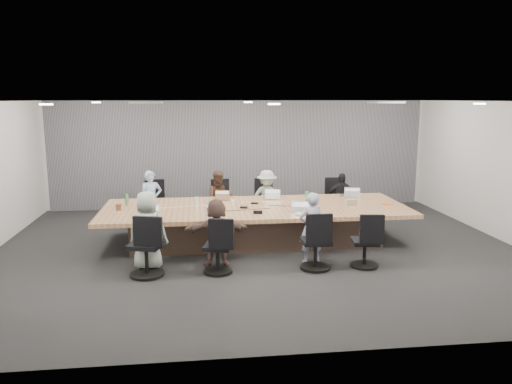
{
  "coord_description": "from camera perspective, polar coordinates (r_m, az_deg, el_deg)",
  "views": [
    {
      "loc": [
        -1.15,
        -9.11,
        2.85
      ],
      "look_at": [
        0.0,
        0.4,
        1.05
      ],
      "focal_mm": 35.0,
      "sensor_mm": 36.0,
      "label": 1
    }
  ],
  "objects": [
    {
      "name": "stapler",
      "position": [
        9.26,
        0.21,
        -2.32
      ],
      "size": [
        0.17,
        0.08,
        0.06
      ],
      "primitive_type": "cube",
      "rotation": [
        0.0,
        0.0,
        -0.22
      ],
      "color": "black",
      "rests_on": "conference_table"
    },
    {
      "name": "cup_white_far",
      "position": [
        10.02,
        -2.66,
        -1.21
      ],
      "size": [
        0.11,
        0.11,
        0.11
      ],
      "primitive_type": "cylinder",
      "rotation": [
        0.0,
        0.0,
        -0.34
      ],
      "color": "white",
      "rests_on": "conference_table"
    },
    {
      "name": "person_2",
      "position": [
        11.29,
        1.24,
        -0.69
      ],
      "size": [
        0.89,
        0.6,
        1.27
      ],
      "primitive_type": "imported",
      "rotation": [
        0.0,
        0.0,
        6.46
      ],
      "color": "#909E91",
      "rests_on": "ground"
    },
    {
      "name": "chair_1",
      "position": [
        11.59,
        -4.22,
        -1.62
      ],
      "size": [
        0.61,
        0.61,
        0.79
      ],
      "primitive_type": null,
      "rotation": [
        0.0,
        0.0,
        3.29
      ],
      "color": "black",
      "rests_on": "ground"
    },
    {
      "name": "snack_packet",
      "position": [
        10.39,
        14.72,
        -1.32
      ],
      "size": [
        0.22,
        0.18,
        0.04
      ],
      "primitive_type": "cube",
      "rotation": [
        0.0,
        0.0,
        -0.36
      ],
      "color": "orange",
      "rests_on": "conference_table"
    },
    {
      "name": "bottle_green_left",
      "position": [
        10.3,
        -14.57,
        -0.85
      ],
      "size": [
        0.08,
        0.08,
        0.24
      ],
      "primitive_type": "cylinder",
      "rotation": [
        0.0,
        0.0,
        0.14
      ],
      "color": "#478755",
      "rests_on": "conference_table"
    },
    {
      "name": "chair_7",
      "position": [
        8.76,
        12.33,
        -6.03
      ],
      "size": [
        0.57,
        0.57,
        0.75
      ],
      "primitive_type": null,
      "rotation": [
        0.0,
        0.0,
        -0.13
      ],
      "color": "black",
      "rests_on": "ground"
    },
    {
      "name": "laptop_5",
      "position": [
        9.06,
        -4.68,
        -2.8
      ],
      "size": [
        0.31,
        0.23,
        0.02
      ],
      "primitive_type": "cube",
      "rotation": [
        0.0,
        0.0,
        -0.11
      ],
      "color": "#B2B2B7",
      "rests_on": "conference_table"
    },
    {
      "name": "chair_6",
      "position": [
        8.51,
        6.82,
        -6.12
      ],
      "size": [
        0.55,
        0.55,
        0.81
      ],
      "primitive_type": null,
      "rotation": [
        0.0,
        0.0,
        0.01
      ],
      "color": "black",
      "rests_on": "ground"
    },
    {
      "name": "mic_left",
      "position": [
        9.76,
        -1.4,
        -1.76
      ],
      "size": [
        0.16,
        0.13,
        0.03
      ],
      "primitive_type": "cube",
      "rotation": [
        0.0,
        0.0,
        -0.25
      ],
      "color": "black",
      "rests_on": "conference_table"
    },
    {
      "name": "conference_table",
      "position": [
        9.98,
        -0.07,
        -3.56
      ],
      "size": [
        6.0,
        2.2,
        0.74
      ],
      "color": "#4C372C",
      "rests_on": "ground"
    },
    {
      "name": "person_5",
      "position": [
        8.57,
        -4.52,
        -4.64
      ],
      "size": [
        1.11,
        0.37,
        1.19
      ],
      "primitive_type": "imported",
      "rotation": [
        0.0,
        0.0,
        3.16
      ],
      "color": "brown",
      "rests_on": "ground"
    },
    {
      "name": "ceiling",
      "position": [
        9.18,
        0.31,
        10.33
      ],
      "size": [
        10.0,
        8.0,
        0.0
      ],
      "primitive_type": "cube",
      "color": "white",
      "rests_on": "wall_back"
    },
    {
      "name": "floor",
      "position": [
        9.62,
        0.29,
        -6.6
      ],
      "size": [
        10.0,
        8.0,
        0.0
      ],
      "primitive_type": "cube",
      "color": "black",
      "rests_on": "ground"
    },
    {
      "name": "chair_3",
      "position": [
        12.04,
        9.18,
        -1.32
      ],
      "size": [
        0.57,
        0.57,
        0.77
      ],
      "primitive_type": null,
      "rotation": [
        0.0,
        0.0,
        3.04
      ],
      "color": "black",
      "rests_on": "ground"
    },
    {
      "name": "mug_brown",
      "position": [
        9.91,
        -15.43,
        -1.68
      ],
      "size": [
        0.12,
        0.12,
        0.12
      ],
      "primitive_type": "cylinder",
      "rotation": [
        0.0,
        0.0,
        -0.27
      ],
      "color": "brown",
      "rests_on": "conference_table"
    },
    {
      "name": "person_6",
      "position": [
        8.78,
        6.31,
        -4.08
      ],
      "size": [
        0.51,
        0.39,
        1.26
      ],
      "primitive_type": "imported",
      "rotation": [
        0.0,
        0.0,
        3.35
      ],
      "color": "#9493AD",
      "rests_on": "ground"
    },
    {
      "name": "wall_front",
      "position": [
        5.44,
        5.61,
        -4.87
      ],
      "size": [
        10.0,
        0.0,
        2.8
      ],
      "primitive_type": "cube",
      "rotation": [
        -1.57,
        0.0,
        0.0
      ],
      "color": "#BCBCBB",
      "rests_on": "ground"
    },
    {
      "name": "person_1",
      "position": [
        11.19,
        -4.15,
        -0.82
      ],
      "size": [
        0.67,
        0.55,
        1.26
      ],
      "primitive_type": "imported",
      "rotation": [
        0.0,
        0.0,
        6.41
      ],
      "color": "#3D291F",
      "rests_on": "ground"
    },
    {
      "name": "laptop_1",
      "position": [
        10.63,
        -4.01,
        -0.78
      ],
      "size": [
        0.33,
        0.25,
        0.02
      ],
      "primitive_type": "cube",
      "rotation": [
        0.0,
        0.0,
        3.01
      ],
      "color": "#8C6647",
      "rests_on": "conference_table"
    },
    {
      "name": "wall_back",
      "position": [
        13.24,
        -1.88,
        4.34
      ],
      "size": [
        10.0,
        0.0,
        2.8
      ],
      "primitive_type": "cube",
      "rotation": [
        1.57,
        0.0,
        0.0
      ],
      "color": "#BCBCBB",
      "rests_on": "ground"
    },
    {
      "name": "chair_5",
      "position": [
        8.3,
        -4.39,
        -6.75
      ],
      "size": [
        0.61,
        0.61,
        0.75
      ],
      "primitive_type": null,
      "rotation": [
        0.0,
        0.0,
        -0.22
      ],
      "color": "black",
      "rests_on": "ground"
    },
    {
      "name": "wall_right",
      "position": [
        11.09,
        26.89,
        1.97
      ],
      "size": [
        0.0,
        8.0,
        2.8
      ],
      "primitive_type": "cube",
      "rotation": [
        1.57,
        0.0,
        -1.57
      ],
      "color": "#BCBCBB",
      "rests_on": "ground"
    },
    {
      "name": "laptop_4",
      "position": [
        9.1,
        -11.99,
        -2.95
      ],
      "size": [
        0.32,
        0.24,
        0.02
      ],
      "primitive_type": "cube",
      "rotation": [
        0.0,
        0.0,
        0.11
      ],
      "color": "#B2B2B7",
      "rests_on": "conference_table"
    },
    {
      "name": "laptop_0",
      "position": [
        10.67,
        -12.15,
        -0.96
      ],
      "size": [
        0.31,
        0.21,
        0.02
      ],
      "primitive_type": "cube",
      "rotation": [
        0.0,
        0.0,
        3.17
      ],
      "color": "#B2B2B7",
      "rests_on": "conference_table"
    },
    {
      "name": "laptop_6",
      "position": [
        9.27,
        5.56,
        -2.51
      ],
      "size": [
        0.4,
        0.32,
        0.02
      ],
      "primitive_type": "cube",
      "rotation": [
        0.0,
        0.0,
        -0.25
      ],
      "color": "#B2B2B7",
      "rests_on": "conference_table"
    },
    {
      "name": "chair_0",
      "position": [
        11.61,
        -11.69,
        -1.7
      ],
      "size": [
        0.64,
        0.64,
        0.83
      ],
      "primitive_type": null,
      "rotation": [
        0.0,
        0.0,
        3.31
      ],
      "color": "black",
      "rests_on": "ground"
    },
    {
      "name": "bottle_clear",
      "position": [
        9.69,
        -6.8,
        -1.28
      ],
      "size": [
        0.08,
        0.08,
        0.24
      ],
      "primitive_type": "cylinder",
      "rotation": [
        0.0,
        0.0,
        0.05
      ],
      "color": "silver",
      "rests_on": "conference_table"
    },
    {
      "name": "bottle_green_right",
      "position": [
        10.04,
        5.85,
        -0.73
      ],
      "size": [
        0.09,
        0.09,
        0.28
      ],
      "primitive_type": "cylinder",
      "rotation": [
        0.0,
        0.0,
        -0.21
      ],
      "color": "#478755",
      "rests_on": "conference_table"
    },
    {
      "name": "laptop_2",
      "position": [
        10.74,
        1.65,
        -0.65
      ],
      "size": [
        0.35,
        0.26,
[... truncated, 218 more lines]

